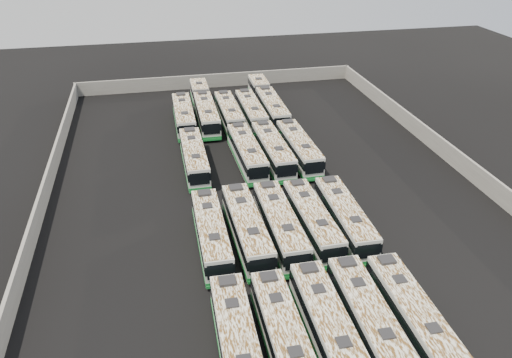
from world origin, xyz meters
name	(u,v)px	position (x,y,z in m)	size (l,w,h in m)	color
ground	(270,197)	(0.00, 0.00, 0.00)	(140.00, 140.00, 0.00)	black
perimeter_wall	(270,188)	(0.00, 0.00, 1.10)	(45.20, 73.20, 2.20)	slate
bus_front_far_left	(238,345)	(-6.96, -20.15, 1.62)	(2.64, 11.28, 3.16)	beige
bus_front_left	(284,338)	(-3.86, -20.15, 1.58)	(2.35, 11.01, 3.10)	beige
bus_front_center	(329,329)	(-0.77, -20.04, 1.63)	(2.44, 11.31, 3.18)	beige
bus_front_right	(369,322)	(2.15, -19.98, 1.63)	(2.65, 11.35, 3.18)	beige
bus_front_far_right	(413,317)	(5.27, -20.16, 1.59)	(2.43, 11.07, 3.11)	beige
bus_midfront_far_left	(211,234)	(-6.98, -7.41, 1.60)	(2.44, 11.12, 3.13)	beige
bus_midfront_left	(247,228)	(-3.83, -7.35, 1.65)	(2.64, 11.50, 3.23)	beige
bus_midfront_center	(280,225)	(-0.87, -7.45, 1.65)	(2.43, 11.45, 3.22)	beige
bus_midfront_right	(312,220)	(2.15, -7.29, 1.59)	(2.53, 11.06, 3.10)	beige
bus_midfront_far_right	(345,217)	(5.20, -7.43, 1.60)	(2.58, 11.17, 3.13)	beige
bus_midback_far_left	(194,158)	(-6.88, 7.56, 1.62)	(2.40, 11.24, 3.16)	beige
bus_midback_center	(247,152)	(-0.87, 7.57, 1.64)	(2.68, 11.47, 3.22)	beige
bus_midback_right	(273,150)	(2.16, 7.45, 1.66)	(2.65, 11.58, 3.25)	beige
bus_midback_far_right	(299,148)	(5.26, 7.44, 1.64)	(2.55, 11.39, 3.20)	beige
bus_back_far_left	(184,116)	(-6.94, 20.30, 1.64)	(2.55, 11.40, 3.20)	beige
bus_back_left	(204,107)	(-3.86, 23.20, 1.65)	(2.65, 17.85, 3.23)	beige
bus_back_center	(229,113)	(-0.84, 20.15, 1.60)	(2.40, 11.13, 3.13)	beige
bus_back_right	(251,112)	(2.20, 20.04, 1.62)	(2.39, 11.26, 3.17)	beige
bus_back_far_right	(267,101)	(5.28, 23.33, 1.66)	(2.73, 17.92, 3.24)	beige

